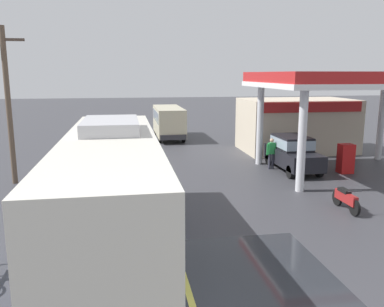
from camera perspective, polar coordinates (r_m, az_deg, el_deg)
ground at (r=27.34m, az=-6.59°, el=0.65°), size 120.00×120.00×0.00m
lane_divider_stripe at (r=22.45m, az=-5.90°, el=-1.66°), size 0.16×50.00×0.01m
wet_puddle_patch at (r=10.48m, az=8.22°, el=-17.36°), size 4.36×5.30×0.01m
coach_bus_main at (r=11.49m, az=-11.32°, el=-5.58°), size 2.60×11.04×3.69m
gas_station_roadside at (r=25.32m, az=16.55°, el=5.42°), size 9.10×11.95×5.10m
car_at_pump at (r=21.64m, az=14.11°, el=0.31°), size 1.70×4.20×1.82m
minibus_opposing_lane at (r=31.51m, az=-3.35°, el=4.82°), size 2.04×6.13×2.44m
motorcycle_parked_forecourt at (r=16.03m, az=21.05°, el=-6.03°), size 0.55×1.80×0.92m
pedestrian_near_pump at (r=21.68m, az=11.25°, el=0.23°), size 0.55×0.22×1.66m
utility_pole_roadside at (r=19.86m, az=-24.70°, el=6.52°), size 1.80×0.24×7.07m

